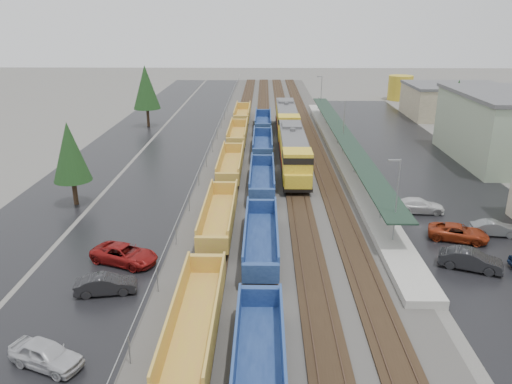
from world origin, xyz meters
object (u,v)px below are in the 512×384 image
at_px(locomotive_lead, 293,152).
at_px(parked_car_west_a, 46,355).
at_px(parked_car_west_b, 106,284).
at_px(parked_car_east_b, 458,233).
at_px(parked_car_east_e, 494,228).
at_px(storage_tank, 400,88).
at_px(parked_car_west_c, 125,254).
at_px(well_string_yellow, 226,187).
at_px(locomotive_trail, 287,120).
at_px(well_string_blue, 262,205).
at_px(parked_car_east_a, 471,260).
at_px(parked_car_east_c, 419,206).

bearing_deg(locomotive_lead, parked_car_west_a, -112.92).
xyz_separation_m(parked_car_west_b, parked_car_east_b, (29.04, 9.66, 0.00)).
distance_m(parked_car_west_a, parked_car_east_e, 38.67).
relative_size(storage_tank, parked_car_east_e, 1.39).
bearing_deg(parked_car_west_c, parked_car_east_e, -57.88).
bearing_deg(well_string_yellow, parked_car_west_a, -106.18).
height_order(locomotive_trail, well_string_blue, locomotive_trail).
relative_size(locomotive_lead, parked_car_east_a, 4.52).
distance_m(parked_car_east_a, parked_car_east_e, 8.14).
bearing_deg(well_string_blue, parked_car_east_e, -11.53).
relative_size(storage_tank, parked_car_east_b, 1.10).
relative_size(parked_car_west_a, parked_car_west_c, 0.81).
bearing_deg(parked_car_west_c, parked_car_east_a, -69.52).
xyz_separation_m(locomotive_lead, locomotive_trail, (0.00, 21.00, 0.00)).
xyz_separation_m(parked_car_west_b, parked_car_east_e, (32.76, 10.78, -0.04)).
distance_m(locomotive_trail, storage_tank, 47.97).
height_order(well_string_yellow, parked_car_west_c, well_string_yellow).
xyz_separation_m(well_string_yellow, parked_car_east_a, (20.73, -16.38, -0.42)).
bearing_deg(parked_car_east_a, parked_car_east_e, -13.69).
xyz_separation_m(locomotive_lead, parked_car_east_e, (17.49, -19.73, -1.94)).
height_order(locomotive_lead, storage_tank, storage_tank).
bearing_deg(parked_car_east_a, parked_car_east_b, 11.34).
bearing_deg(parked_car_west_a, parked_car_east_e, -38.88).
xyz_separation_m(parked_car_west_a, parked_car_east_b, (30.07, 17.70, -0.05)).
relative_size(well_string_yellow, parked_car_east_c, 19.80).
bearing_deg(parked_car_west_a, well_string_yellow, 5.83).
distance_m(well_string_yellow, parked_car_west_b, 21.81).
xyz_separation_m(parked_car_west_a, parked_car_east_c, (28.46, 24.40, -0.03)).
bearing_deg(storage_tank, parked_car_east_e, -98.15).
height_order(locomotive_lead, parked_car_east_b, locomotive_lead).
bearing_deg(parked_car_west_b, parked_car_east_e, -82.44).
bearing_deg(locomotive_lead, locomotive_trail, 90.00).
xyz_separation_m(well_string_yellow, parked_car_west_b, (-7.26, -20.56, -0.49)).
distance_m(well_string_blue, parked_car_west_c, 15.27).
relative_size(well_string_yellow, parked_car_west_b, 23.04).
bearing_deg(well_string_yellow, storage_tank, 62.02).
height_order(parked_car_west_a, parked_car_west_c, parked_car_west_c).
distance_m(locomotive_trail, parked_car_east_b, 44.09).
xyz_separation_m(well_string_blue, parked_car_east_a, (16.73, -10.99, -0.41)).
bearing_deg(parked_car_west_c, locomotive_lead, -8.81).
distance_m(well_string_blue, parked_car_west_a, 26.26).
xyz_separation_m(locomotive_trail, parked_car_east_c, (12.17, -35.14, -1.88)).
relative_size(storage_tank, parked_car_west_b, 1.31).
distance_m(locomotive_lead, well_string_blue, 15.92).
xyz_separation_m(parked_car_west_c, parked_car_east_b, (28.94, 4.91, -0.05)).
xyz_separation_m(well_string_blue, parked_car_west_a, (-12.30, -23.20, -0.44)).
distance_m(locomotive_lead, parked_car_west_a, 41.89).
bearing_deg(locomotive_lead, parked_car_east_e, -48.44).
height_order(well_string_yellow, well_string_blue, well_string_yellow).
bearing_deg(well_string_blue, locomotive_lead, 75.39).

